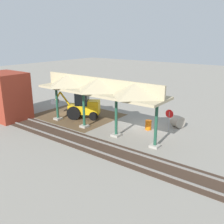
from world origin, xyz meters
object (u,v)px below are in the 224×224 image
object	(u,v)px
backhoe	(83,106)
brick_utility_building	(6,96)
concrete_pipe	(178,121)
traffic_barrel	(148,125)
stop_sign	(169,116)

from	to	relation	value
backhoe	brick_utility_building	size ratio (longest dim) A/B	1.02
concrete_pipe	brick_utility_building	distance (m)	17.45
concrete_pipe	traffic_barrel	distance (m)	2.97
concrete_pipe	traffic_barrel	bearing A→B (deg)	51.10
concrete_pipe	traffic_barrel	size ratio (longest dim) A/B	1.54
concrete_pipe	backhoe	bearing A→B (deg)	20.51
concrete_pipe	stop_sign	bearing A→B (deg)	81.65
stop_sign	concrete_pipe	distance (m)	1.78
stop_sign	concrete_pipe	size ratio (longest dim) A/B	1.46
brick_utility_building	traffic_barrel	xyz separation A→B (m)	(-13.46, -5.83, -1.94)
stop_sign	brick_utility_building	size ratio (longest dim) A/B	0.42
stop_sign	backhoe	distance (m)	9.03
stop_sign	backhoe	xyz separation A→B (m)	(8.84, 1.86, -0.17)
backhoe	traffic_barrel	world-z (taller)	backhoe
backhoe	concrete_pipe	size ratio (longest dim) A/B	3.52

